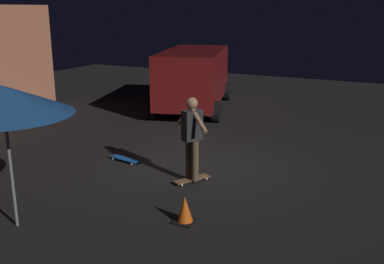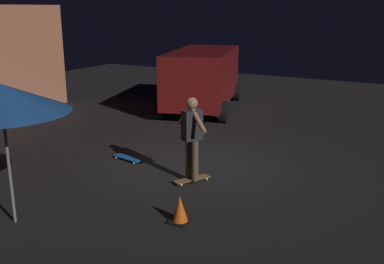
# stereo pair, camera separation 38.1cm
# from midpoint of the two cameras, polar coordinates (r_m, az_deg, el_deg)

# --- Properties ---
(ground_plane) EXTENTS (28.00, 28.00, 0.00)m
(ground_plane) POSITION_cam_midpoint_polar(r_m,az_deg,el_deg) (9.94, 2.02, -4.44)
(ground_plane) COLOR black
(parked_van) EXTENTS (4.95, 3.32, 2.03)m
(parked_van) POSITION_cam_midpoint_polar(r_m,az_deg,el_deg) (15.42, 2.10, 7.20)
(parked_van) COLOR maroon
(parked_van) RESTS_ON ground_plane
(patio_umbrella) EXTENTS (2.10, 2.10, 2.30)m
(patio_umbrella) POSITION_cam_midpoint_polar(r_m,az_deg,el_deg) (7.33, -21.90, 4.01)
(patio_umbrella) COLOR slate
(patio_umbrella) RESTS_ON ground_plane
(skateboard_ridden) EXTENTS (0.78, 0.56, 0.07)m
(skateboard_ridden) POSITION_cam_midpoint_polar(r_m,az_deg,el_deg) (9.07, 1.21, -6.07)
(skateboard_ridden) COLOR olive
(skateboard_ridden) RESTS_ON ground_plane
(skateboard_spare) EXTENTS (0.34, 0.80, 0.07)m
(skateboard_spare) POSITION_cam_midpoint_polar(r_m,az_deg,el_deg) (10.39, -7.19, -3.34)
(skateboard_spare) COLOR #1959B2
(skateboard_spare) RESTS_ON ground_plane
(skater) EXTENTS (0.56, 0.90, 1.67)m
(skater) POSITION_cam_midpoint_polar(r_m,az_deg,el_deg) (8.76, 1.25, -0.09)
(skater) COLOR brown
(skater) RESTS_ON skateboard_ridden
(traffic_cone) EXTENTS (0.34, 0.34, 0.46)m
(traffic_cone) POSITION_cam_midpoint_polar(r_m,az_deg,el_deg) (7.38, -0.05, -10.01)
(traffic_cone) COLOR black
(traffic_cone) RESTS_ON ground_plane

